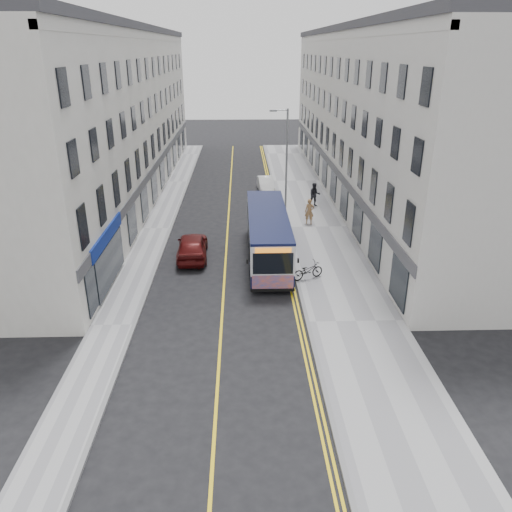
{
  "coord_description": "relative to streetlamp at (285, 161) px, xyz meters",
  "views": [
    {
      "loc": [
        0.98,
        -21.26,
        11.86
      ],
      "look_at": [
        1.74,
        3.19,
        1.6
      ],
      "focal_mm": 35.0,
      "sensor_mm": 36.0,
      "label": 1
    }
  ],
  "objects": [
    {
      "name": "kerb_east",
      "position": [
        -0.17,
        -2.0,
        -4.32
      ],
      "size": [
        0.18,
        64.0,
        0.13
      ],
      "primitive_type": "cube",
      "color": "slate",
      "rests_on": "ground"
    },
    {
      "name": "car_maroon",
      "position": [
        -6.18,
        -7.12,
        -3.62
      ],
      "size": [
        1.97,
        4.53,
        1.52
      ],
      "primitive_type": "imported",
      "rotation": [
        0.0,
        0.0,
        3.18
      ],
      "color": "#500D0D",
      "rests_on": "ground"
    },
    {
      "name": "road_centre_line",
      "position": [
        -4.17,
        -2.0,
        -4.38
      ],
      "size": [
        0.12,
        64.0,
        0.01
      ],
      "primitive_type": "cube",
      "color": "yellow",
      "rests_on": "ground"
    },
    {
      "name": "city_bus",
      "position": [
        -1.63,
        -7.43,
        -2.8
      ],
      "size": [
        2.34,
        9.98,
        2.9
      ],
      "color": "black",
      "rests_on": "ground"
    },
    {
      "name": "terrace_east",
      "position": [
        7.33,
        7.0,
        2.12
      ],
      "size": [
        6.0,
        46.0,
        13.0
      ],
      "primitive_type": "cube",
      "color": "silver",
      "rests_on": "ground"
    },
    {
      "name": "kerb_west",
      "position": [
        -8.17,
        -2.0,
        -4.32
      ],
      "size": [
        0.18,
        64.0,
        0.13
      ],
      "primitive_type": "cube",
      "color": "slate",
      "rests_on": "ground"
    },
    {
      "name": "pedestrian_near",
      "position": [
        1.68,
        -1.35,
        -3.35
      ],
      "size": [
        0.74,
        0.57,
        1.82
      ],
      "primitive_type": "imported",
      "rotation": [
        0.0,
        0.0,
        -0.21
      ],
      "color": "#996F45",
      "rests_on": "pavement_east"
    },
    {
      "name": "road_dbl_yellow_inner",
      "position": [
        -0.62,
        -2.0,
        -4.38
      ],
      "size": [
        0.1,
        64.0,
        0.01
      ],
      "primitive_type": "cube",
      "color": "yellow",
      "rests_on": "ground"
    },
    {
      "name": "bicycle",
      "position": [
        0.41,
        -10.58,
        -3.78
      ],
      "size": [
        1.95,
        1.35,
        0.97
      ],
      "primitive_type": "imported",
      "rotation": [
        0.0,
        0.0,
        2.0
      ],
      "color": "black",
      "rests_on": "pavement_east"
    },
    {
      "name": "pavement_east",
      "position": [
        2.08,
        -2.0,
        -4.32
      ],
      "size": [
        4.5,
        64.0,
        0.12
      ],
      "primitive_type": "cube",
      "color": "#99999B",
      "rests_on": "ground"
    },
    {
      "name": "streetlamp",
      "position": [
        0.0,
        0.0,
        0.0
      ],
      "size": [
        1.32,
        0.18,
        8.0
      ],
      "color": "gray",
      "rests_on": "ground"
    },
    {
      "name": "pedestrian_far",
      "position": [
        2.65,
        2.94,
        -3.33
      ],
      "size": [
        0.93,
        0.74,
        1.87
      ],
      "primitive_type": "imported",
      "rotation": [
        0.0,
        0.0,
        0.03
      ],
      "color": "black",
      "rests_on": "pavement_east"
    },
    {
      "name": "ground",
      "position": [
        -4.17,
        -14.0,
        -4.38
      ],
      "size": [
        140.0,
        140.0,
        0.0
      ],
      "primitive_type": "plane",
      "color": "black",
      "rests_on": "ground"
    },
    {
      "name": "car_white",
      "position": [
        -0.97,
        8.05,
        -3.76
      ],
      "size": [
        1.53,
        3.84,
        1.24
      ],
      "primitive_type": "imported",
      "rotation": [
        0.0,
        0.0,
        0.06
      ],
      "color": "white",
      "rests_on": "ground"
    },
    {
      "name": "road_dbl_yellow_outer",
      "position": [
        -0.42,
        -2.0,
        -4.38
      ],
      "size": [
        0.1,
        64.0,
        0.01
      ],
      "primitive_type": "cube",
      "color": "yellow",
      "rests_on": "ground"
    },
    {
      "name": "pavement_west",
      "position": [
        -9.17,
        -2.0,
        -4.32
      ],
      "size": [
        2.0,
        64.0,
        0.12
      ],
      "primitive_type": "cube",
      "color": "#99999B",
      "rests_on": "ground"
    },
    {
      "name": "terrace_west",
      "position": [
        -13.17,
        7.0,
        2.12
      ],
      "size": [
        6.0,
        46.0,
        13.0
      ],
      "primitive_type": "cube",
      "color": "silver",
      "rests_on": "ground"
    }
  ]
}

